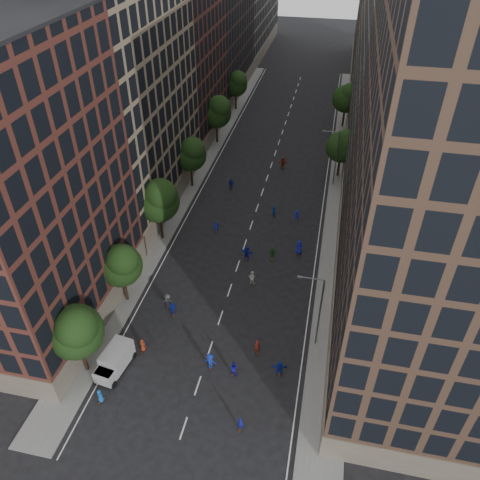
{
  "coord_description": "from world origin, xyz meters",
  "views": [
    {
      "loc": [
        9.64,
        -21.08,
        38.44
      ],
      "look_at": [
        -0.29,
        25.26,
        2.0
      ],
      "focal_mm": 35.0,
      "sensor_mm": 36.0,
      "label": 1
    }
  ],
  "objects_px": {
    "streetlamp_near": "(318,309)",
    "skater_2": "(234,368)",
    "skater_1": "(240,424)",
    "skater_0": "(100,396)",
    "streetlamp_far": "(335,156)",
    "cargo_van": "(115,361)"
  },
  "relations": [
    {
      "from": "streetlamp_near",
      "to": "skater_2",
      "type": "distance_m",
      "value": 10.07
    },
    {
      "from": "streetlamp_far",
      "to": "skater_0",
      "type": "bearing_deg",
      "value": -112.98
    },
    {
      "from": "streetlamp_far",
      "to": "skater_0",
      "type": "height_order",
      "value": "streetlamp_far"
    },
    {
      "from": "skater_0",
      "to": "skater_1",
      "type": "relative_size",
      "value": 0.99
    },
    {
      "from": "streetlamp_near",
      "to": "skater_0",
      "type": "height_order",
      "value": "streetlamp_near"
    },
    {
      "from": "streetlamp_near",
      "to": "skater_2",
      "type": "relative_size",
      "value": 5.48
    },
    {
      "from": "skater_2",
      "to": "skater_1",
      "type": "bearing_deg",
      "value": 128.46
    },
    {
      "from": "streetlamp_near",
      "to": "streetlamp_far",
      "type": "height_order",
      "value": "same"
    },
    {
      "from": "streetlamp_far",
      "to": "skater_2",
      "type": "xyz_separation_m",
      "value": [
        -7.27,
        -38.44,
        -4.34
      ]
    },
    {
      "from": "skater_1",
      "to": "streetlamp_far",
      "type": "bearing_deg",
      "value": -87.62
    },
    {
      "from": "streetlamp_near",
      "to": "streetlamp_far",
      "type": "bearing_deg",
      "value": 90.0
    },
    {
      "from": "skater_0",
      "to": "skater_2",
      "type": "distance_m",
      "value": 12.67
    },
    {
      "from": "skater_0",
      "to": "cargo_van",
      "type": "bearing_deg",
      "value": -69.78
    },
    {
      "from": "cargo_van",
      "to": "skater_0",
      "type": "bearing_deg",
      "value": -79.45
    },
    {
      "from": "streetlamp_far",
      "to": "cargo_van",
      "type": "distance_m",
      "value": 44.64
    },
    {
      "from": "skater_0",
      "to": "streetlamp_near",
      "type": "bearing_deg",
      "value": -131.52
    },
    {
      "from": "streetlamp_far",
      "to": "skater_0",
      "type": "relative_size",
      "value": 5.94
    },
    {
      "from": "skater_0",
      "to": "skater_1",
      "type": "bearing_deg",
      "value": -162.04
    },
    {
      "from": "skater_0",
      "to": "skater_1",
      "type": "xyz_separation_m",
      "value": [
        13.22,
        0.0,
        0.01
      ]
    },
    {
      "from": "skater_2",
      "to": "skater_0",
      "type": "bearing_deg",
      "value": 46.15
    },
    {
      "from": "skater_2",
      "to": "cargo_van",
      "type": "bearing_deg",
      "value": 29.25
    },
    {
      "from": "streetlamp_near",
      "to": "skater_1",
      "type": "xyz_separation_m",
      "value": [
        -5.43,
        -11.0,
        -4.4
      ]
    }
  ]
}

